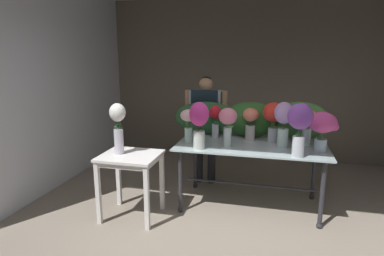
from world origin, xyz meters
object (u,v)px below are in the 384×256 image
side_table_white (131,164)px  vase_sunset_carnations (307,122)px  vase_coral_anemones (250,122)px  vase_fuchsia_tulips (322,126)px  vase_crimson_peonies (215,119)px  vase_rosy_freesia (228,122)px  florist (206,118)px  vase_scarlet_ranunculus (273,116)px  vase_violet_roses (300,123)px  vase_magenta_hydrangea (199,121)px  vase_lilac_stock (284,120)px  vase_white_roses_tall (118,125)px  display_table_glass (251,153)px  vase_blush_snapdragons (188,121)px

side_table_white → vase_sunset_carnations: bearing=20.7°
vase_coral_anemones → vase_fuchsia_tulips: vase_fuchsia_tulips is taller
vase_crimson_peonies → vase_rosy_freesia: bearing=-60.0°
vase_coral_anemones → florist: bearing=146.4°
florist → vase_scarlet_ranunculus: 1.10m
vase_sunset_carnations → vase_violet_roses: bearing=-102.9°
vase_magenta_hydrangea → vase_lilac_stock: bearing=17.1°
vase_white_roses_tall → vase_scarlet_ranunculus: bearing=24.6°
display_table_glass → vase_sunset_carnations: bearing=11.1°
vase_coral_anemones → vase_violet_roses: 0.84m
side_table_white → vase_crimson_peonies: bearing=44.1°
vase_magenta_hydrangea → vase_crimson_peonies: vase_magenta_hydrangea is taller
vase_blush_snapdragons → vase_fuchsia_tulips: (1.58, -0.03, 0.03)m
vase_magenta_hydrangea → vase_violet_roses: size_ratio=0.94×
vase_blush_snapdragons → vase_violet_roses: 1.35m
vase_blush_snapdragons → vase_crimson_peonies: 0.43m
vase_rosy_freesia → vase_crimson_peonies: bearing=120.0°
vase_coral_anemones → vase_sunset_carnations: bearing=-5.4°
vase_scarlet_ranunculus → vase_fuchsia_tulips: 0.63m
vase_lilac_stock → vase_magenta_hydrangea: bearing=-162.9°
vase_lilac_stock → vase_magenta_hydrangea: 1.00m
display_table_glass → vase_magenta_hydrangea: bearing=-148.2°
vase_rosy_freesia → vase_white_roses_tall: (-1.22, -0.46, -0.00)m
display_table_glass → vase_white_roses_tall: (-1.50, -0.63, 0.42)m
vase_scarlet_ranunculus → vase_white_roses_tall: bearing=-155.4°
vase_sunset_carnations → vase_white_roses_tall: vase_white_roses_tall is taller
vase_fuchsia_tulips → vase_white_roses_tall: 2.34m
vase_violet_roses → vase_magenta_hydrangea: bearing=177.7°
vase_rosy_freesia → vase_white_roses_tall: bearing=-159.3°
vase_magenta_hydrangea → vase_white_roses_tall: vase_magenta_hydrangea is taller
vase_blush_snapdragons → vase_rosy_freesia: (0.51, -0.06, 0.03)m
vase_rosy_freesia → display_table_glass: bearing=31.9°
vase_fuchsia_tulips → vase_lilac_stock: (-0.42, 0.07, 0.03)m
vase_white_roses_tall → vase_crimson_peonies: bearing=39.9°
florist → vase_fuchsia_tulips: size_ratio=3.48×
vase_rosy_freesia → vase_fuchsia_tulips: bearing=1.7°
vase_scarlet_ranunculus → vase_magenta_hydrangea: vase_magenta_hydrangea is taller
vase_violet_roses → vase_white_roses_tall: bearing=-173.7°
display_table_glass → vase_coral_anemones: (-0.04, 0.19, 0.37)m
vase_lilac_stock → vase_rosy_freesia: bearing=-170.9°
display_table_glass → vase_sunset_carnations: vase_sunset_carnations is taller
vase_scarlet_ranunculus → vase_rosy_freesia: size_ratio=1.08×
vase_lilac_stock → vase_sunset_carnations: (0.28, 0.20, -0.05)m
vase_rosy_freesia → vase_sunset_carnations: bearing=18.0°
vase_lilac_stock → vase_white_roses_tall: same height
side_table_white → vase_violet_roses: (1.89, 0.22, 0.54)m
florist → vase_lilac_stock: 1.32m
vase_lilac_stock → vase_sunset_carnations: size_ratio=1.24×
vase_coral_anemones → vase_lilac_stock: 0.49m
vase_sunset_carnations → vase_lilac_stock: bearing=-145.0°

